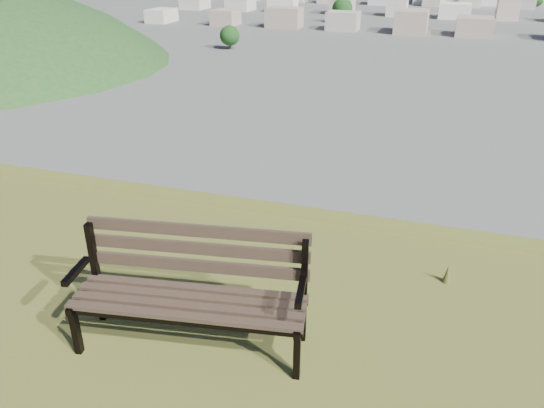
% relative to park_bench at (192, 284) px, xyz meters
% --- Properties ---
extents(park_bench, '(1.80, 0.82, 0.91)m').
position_rel_park_bench_xyz_m(park_bench, '(0.00, 0.00, 0.00)').
color(park_bench, '#3B2B22').
rests_on(park_bench, hilltop_mesa).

